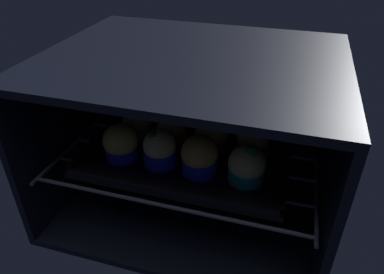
# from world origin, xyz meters

# --- Properties ---
(oven_cavity) EXTENTS (0.59, 0.47, 0.37)m
(oven_cavity) POSITION_xyz_m (0.00, 0.26, 0.17)
(oven_cavity) COLOR black
(oven_cavity) RESTS_ON ground
(oven_rack) EXTENTS (0.55, 0.42, 0.01)m
(oven_rack) POSITION_xyz_m (0.00, 0.22, 0.14)
(oven_rack) COLOR #444756
(oven_rack) RESTS_ON oven_cavity
(baking_tray) EXTENTS (0.43, 0.34, 0.02)m
(baking_tray) POSITION_xyz_m (0.00, 0.22, 0.15)
(baking_tray) COLOR black
(baking_tray) RESTS_ON oven_rack
(muffin_row0_col0) EXTENTS (0.07, 0.07, 0.08)m
(muffin_row0_col0) POSITION_xyz_m (-0.13, 0.13, 0.19)
(muffin_row0_col0) COLOR #1928B7
(muffin_row0_col0) RESTS_ON baking_tray
(muffin_row0_col1) EXTENTS (0.07, 0.07, 0.08)m
(muffin_row0_col1) POSITION_xyz_m (-0.04, 0.13, 0.19)
(muffin_row0_col1) COLOR #1928B7
(muffin_row0_col1) RESTS_ON baking_tray
(muffin_row0_col2) EXTENTS (0.07, 0.07, 0.08)m
(muffin_row0_col2) POSITION_xyz_m (0.04, 0.13, 0.19)
(muffin_row0_col2) COLOR #1928B7
(muffin_row0_col2) RESTS_ON baking_tray
(muffin_row0_col3) EXTENTS (0.07, 0.07, 0.08)m
(muffin_row0_col3) POSITION_xyz_m (0.13, 0.13, 0.19)
(muffin_row0_col3) COLOR #0C8C84
(muffin_row0_col3) RESTS_ON baking_tray
(muffin_row1_col0) EXTENTS (0.07, 0.07, 0.08)m
(muffin_row1_col0) POSITION_xyz_m (-0.13, 0.21, 0.18)
(muffin_row1_col0) COLOR #0C8C84
(muffin_row1_col0) RESTS_ON baking_tray
(muffin_row1_col1) EXTENTS (0.07, 0.07, 0.07)m
(muffin_row1_col1) POSITION_xyz_m (-0.05, 0.21, 0.19)
(muffin_row1_col1) COLOR red
(muffin_row1_col1) RESTS_ON baking_tray
(muffin_row1_col2) EXTENTS (0.07, 0.07, 0.08)m
(muffin_row1_col2) POSITION_xyz_m (0.04, 0.22, 0.19)
(muffin_row1_col2) COLOR red
(muffin_row1_col2) RESTS_ON baking_tray
(muffin_row1_col3) EXTENTS (0.07, 0.07, 0.08)m
(muffin_row1_col3) POSITION_xyz_m (0.13, 0.22, 0.19)
(muffin_row1_col3) COLOR red
(muffin_row1_col3) RESTS_ON baking_tray
(muffin_row2_col0) EXTENTS (0.07, 0.07, 0.07)m
(muffin_row2_col0) POSITION_xyz_m (-0.13, 0.30, 0.18)
(muffin_row2_col0) COLOR #1928B7
(muffin_row2_col0) RESTS_ON baking_tray
(muffin_row2_col1) EXTENTS (0.07, 0.07, 0.07)m
(muffin_row2_col1) POSITION_xyz_m (-0.04, 0.30, 0.18)
(muffin_row2_col1) COLOR #7A238C
(muffin_row2_col1) RESTS_ON baking_tray
(muffin_row2_col2) EXTENTS (0.07, 0.07, 0.08)m
(muffin_row2_col2) POSITION_xyz_m (0.04, 0.30, 0.19)
(muffin_row2_col2) COLOR red
(muffin_row2_col2) RESTS_ON baking_tray
(muffin_row2_col3) EXTENTS (0.07, 0.07, 0.08)m
(muffin_row2_col3) POSITION_xyz_m (0.13, 0.30, 0.19)
(muffin_row2_col3) COLOR #1928B7
(muffin_row2_col3) RESTS_ON baking_tray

